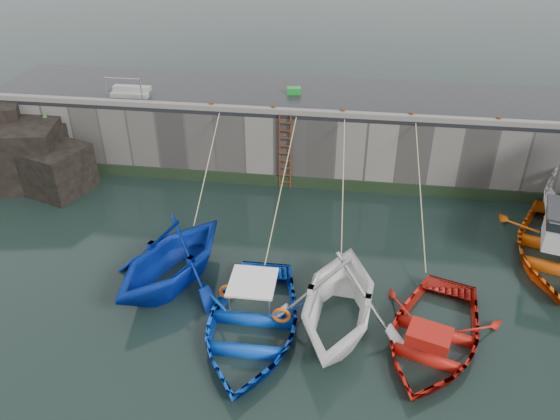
# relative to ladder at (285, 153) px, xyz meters

# --- Properties ---
(ground) EXTENTS (120.00, 120.00, 0.00)m
(ground) POSITION_rel_ladder_xyz_m (2.00, -9.91, -1.59)
(ground) COLOR black
(ground) RESTS_ON ground
(quay_back) EXTENTS (30.00, 5.00, 3.00)m
(quay_back) POSITION_rel_ladder_xyz_m (2.00, 2.59, -0.09)
(quay_back) COLOR slate
(quay_back) RESTS_ON ground
(road_back) EXTENTS (30.00, 5.00, 0.16)m
(road_back) POSITION_rel_ladder_xyz_m (2.00, 2.59, 1.49)
(road_back) COLOR black
(road_back) RESTS_ON quay_back
(kerb_back) EXTENTS (30.00, 0.30, 0.20)m
(kerb_back) POSITION_rel_ladder_xyz_m (2.00, 0.24, 1.67)
(kerb_back) COLOR slate
(kerb_back) RESTS_ON road_back
(algae_back) EXTENTS (30.00, 0.08, 0.50)m
(algae_back) POSITION_rel_ladder_xyz_m (2.00, 0.05, -1.34)
(algae_back) COLOR black
(algae_back) RESTS_ON ground
(rock_outcrop) EXTENTS (5.85, 4.24, 3.41)m
(rock_outcrop) POSITION_rel_ladder_xyz_m (-10.92, -0.80, -0.33)
(rock_outcrop) COLOR black
(rock_outcrop) RESTS_ON ground
(ladder) EXTENTS (0.51, 0.08, 3.20)m
(ladder) POSITION_rel_ladder_xyz_m (0.00, 0.00, 0.00)
(ladder) COLOR #3F1E0F
(ladder) RESTS_ON ground
(boat_near_white) EXTENTS (5.69, 6.05, 2.55)m
(boat_near_white) POSITION_rel_ladder_xyz_m (-2.72, -6.63, -1.59)
(boat_near_white) COLOR #0B2DAA
(boat_near_white) RESTS_ON ground
(boat_near_white_rope) EXTENTS (0.04, 4.95, 3.10)m
(boat_near_white_rope) POSITION_rel_ladder_xyz_m (-2.72, -2.02, -1.59)
(boat_near_white_rope) COLOR tan
(boat_near_white_rope) RESTS_ON ground
(boat_near_blue) EXTENTS (3.99, 5.55, 1.14)m
(boat_near_blue) POSITION_rel_ladder_xyz_m (0.15, -8.55, -1.59)
(boat_near_blue) COLOR #0C43BE
(boat_near_blue) RESTS_ON ground
(boat_near_blue_rope) EXTENTS (0.04, 6.66, 3.10)m
(boat_near_blue_rope) POSITION_rel_ladder_xyz_m (0.15, -2.98, -1.59)
(boat_near_blue_rope) COLOR tan
(boat_near_blue_rope) RESTS_ON ground
(boat_near_blacktrim) EXTENTS (4.79, 5.40, 2.62)m
(boat_near_blacktrim) POSITION_rel_ladder_xyz_m (2.56, -7.94, -1.59)
(boat_near_blacktrim) COLOR white
(boat_near_blacktrim) RESTS_ON ground
(boat_near_blacktrim_rope) EXTENTS (0.04, 6.11, 3.10)m
(boat_near_blacktrim_rope) POSITION_rel_ladder_xyz_m (2.56, -2.68, -1.59)
(boat_near_blacktrim_rope) COLOR tan
(boat_near_blacktrim_rope) RESTS_ON ground
(boat_near_navy) EXTENTS (5.00, 5.93, 1.05)m
(boat_near_navy) POSITION_rel_ladder_xyz_m (5.22, -8.23, -1.59)
(boat_near_navy) COLOR red
(boat_near_navy) RESTS_ON ground
(boat_near_navy_rope) EXTENTS (0.04, 6.37, 3.10)m
(boat_near_navy_rope) POSITION_rel_ladder_xyz_m (5.22, -2.82, -1.59)
(boat_near_navy_rope) COLOR tan
(boat_near_navy_rope) RESTS_ON ground
(boat_far_orange) EXTENTS (5.79, 7.01, 4.26)m
(boat_far_orange) POSITION_rel_ladder_xyz_m (9.84, -3.61, -1.19)
(boat_far_orange) COLOR #DD570B
(boat_far_orange) RESTS_ON ground
(fish_crate) EXTENTS (0.62, 0.45, 0.27)m
(fish_crate) POSITION_rel_ladder_xyz_m (0.05, 2.55, 1.70)
(fish_crate) COLOR #198C26
(fish_crate) RESTS_ON road_back
(railing) EXTENTS (1.60, 1.05, 1.00)m
(railing) POSITION_rel_ladder_xyz_m (-6.75, 1.33, 1.77)
(railing) COLOR #A5A8AD
(railing) RESTS_ON road_back
(bollard_a) EXTENTS (0.18, 0.18, 0.28)m
(bollard_a) POSITION_rel_ladder_xyz_m (-3.00, 0.34, 1.71)
(bollard_a) COLOR #3F1E0F
(bollard_a) RESTS_ON road_back
(bollard_b) EXTENTS (0.18, 0.18, 0.28)m
(bollard_b) POSITION_rel_ladder_xyz_m (-0.50, 0.34, 1.71)
(bollard_b) COLOR #3F1E0F
(bollard_b) RESTS_ON road_back
(bollard_c) EXTENTS (0.18, 0.18, 0.28)m
(bollard_c) POSITION_rel_ladder_xyz_m (2.20, 0.34, 1.71)
(bollard_c) COLOR #3F1E0F
(bollard_c) RESTS_ON road_back
(bollard_d) EXTENTS (0.18, 0.18, 0.28)m
(bollard_d) POSITION_rel_ladder_xyz_m (4.80, 0.34, 1.71)
(bollard_d) COLOR #3F1E0F
(bollard_d) RESTS_ON road_back
(bollard_e) EXTENTS (0.18, 0.18, 0.28)m
(bollard_e) POSITION_rel_ladder_xyz_m (8.00, 0.34, 1.71)
(bollard_e) COLOR #3F1E0F
(bollard_e) RESTS_ON road_back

